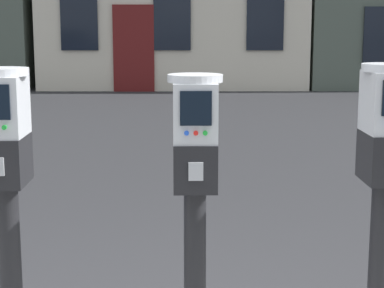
% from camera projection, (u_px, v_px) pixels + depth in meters
% --- Properties ---
extents(parking_meter_near_kerb, '(0.22, 0.25, 1.30)m').
position_uv_depth(parking_meter_near_kerb, '(2.00, 170.00, 2.64)').
color(parking_meter_near_kerb, black).
rests_on(parking_meter_near_kerb, sidewalk_slab).
extents(parking_meter_twin_adjacent, '(0.22, 0.25, 1.27)m').
position_uv_depth(parking_meter_twin_adjacent, '(192.00, 174.00, 2.65)').
color(parking_meter_twin_adjacent, black).
rests_on(parking_meter_twin_adjacent, sidewalk_slab).
extents(parking_meter_end_of_row, '(0.22, 0.25, 1.31)m').
position_uv_depth(parking_meter_end_of_row, '(382.00, 167.00, 2.65)').
color(parking_meter_end_of_row, black).
rests_on(parking_meter_end_of_row, sidewalk_slab).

